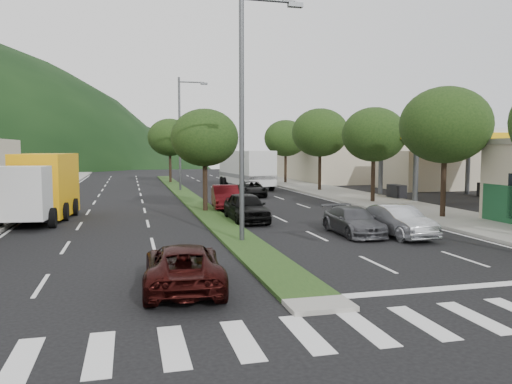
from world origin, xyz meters
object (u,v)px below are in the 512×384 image
object	(u,v)px
streetlight_mid	(182,128)
car_queue_d	(252,189)
tree_r_c	(374,135)
tree_r_d	(320,133)
suv_maroon	(183,266)
car_queue_a	(246,207)
tree_r_b	(445,125)
tree_med_far	(170,137)
box_truck	(41,189)
motorhome	(246,168)
tree_r_e	(286,138)
tree_med_near	(205,138)
car_queue_b	(353,221)
car_queue_c	(226,197)
streetlight_near	(247,103)
sedan_silver	(398,221)

from	to	relation	value
streetlight_mid	car_queue_d	world-z (taller)	streetlight_mid
tree_r_c	tree_r_d	xyz separation A→B (m)	(0.00, 10.00, 0.43)
suv_maroon	car_queue_a	size ratio (longest dim) A/B	0.99
tree_r_b	car_queue_a	xyz separation A→B (m)	(-10.50, 1.69, -4.28)
tree_med_far	car_queue_d	bearing A→B (deg)	-73.43
tree_r_d	suv_maroon	size ratio (longest dim) A/B	1.63
tree_med_far	tree_r_c	bearing A→B (deg)	-63.43
streetlight_mid	box_truck	xyz separation A→B (m)	(-9.08, -16.25, -3.92)
car_queue_d	box_truck	distance (m)	17.30
tree_r_c	motorhome	distance (m)	16.37
tree_r_e	car_queue_a	distance (m)	28.63
tree_r_e	tree_med_near	xyz separation A→B (m)	(-12.00, -22.00, -0.46)
tree_r_d	tree_med_far	world-z (taller)	tree_r_d
suv_maroon	car_queue_a	world-z (taller)	car_queue_a
tree_med_far	suv_maroon	distance (m)	42.33
car_queue_b	motorhome	distance (m)	26.52
tree_med_near	car_queue_c	size ratio (longest dim) A/B	1.34
tree_r_e	car_queue_a	world-z (taller)	tree_r_e
motorhome	car_queue_d	bearing A→B (deg)	-105.27
tree_med_far	car_queue_b	xyz separation A→B (m)	(5.19, -35.31, -4.40)
tree_r_e	motorhome	size ratio (longest dim) A/B	0.70
tree_r_c	streetlight_near	world-z (taller)	streetlight_near
tree_r_e	sedan_silver	xyz separation A→B (m)	(-5.15, -32.27, -4.21)
streetlight_near	tree_r_b	bearing A→B (deg)	18.73
streetlight_mid	motorhome	size ratio (longest dim) A/B	1.04
box_truck	motorhome	world-z (taller)	motorhome
tree_r_c	streetlight_near	xyz separation A→B (m)	(-11.79, -12.00, 0.84)
tree_r_e	tree_med_far	distance (m)	12.65
tree_r_c	sedan_silver	distance (m)	13.92
streetlight_mid	motorhome	bearing A→B (deg)	18.87
tree_r_b	car_queue_d	bearing A→B (deg)	114.88
streetlight_near	car_queue_a	size ratio (longest dim) A/B	2.26
car_queue_b	car_queue_c	size ratio (longest dim) A/B	0.93
tree_med_far	car_queue_a	distance (m)	30.65
tree_r_e	streetlight_mid	size ratio (longest dim) A/B	0.67
tree_med_near	car_queue_d	xyz separation A→B (m)	(5.09, 8.91, -3.83)
motorhome	car_queue_c	bearing A→B (deg)	-113.23
sedan_silver	tree_med_far	bearing A→B (deg)	97.31
suv_maroon	car_queue_d	world-z (taller)	suv_maroon
tree_med_far	car_queue_b	distance (m)	35.96
suv_maroon	car_queue_a	distance (m)	12.52
tree_r_e	tree_med_near	size ratio (longest dim) A/B	1.11
tree_r_b	tree_r_c	distance (m)	8.01
tree_r_c	box_truck	bearing A→B (deg)	-171.15
tree_r_d	tree_med_far	bearing A→B (deg)	130.60
tree_med_near	sedan_silver	size ratio (longest dim) A/B	1.46
tree_med_near	tree_med_far	xyz separation A→B (m)	(0.00, 26.00, 0.58)
car_queue_a	tree_med_near	bearing A→B (deg)	108.61
streetlight_mid	sedan_silver	xyz separation A→B (m)	(6.64, -25.27, -4.91)
car_queue_b	box_truck	distance (m)	16.25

